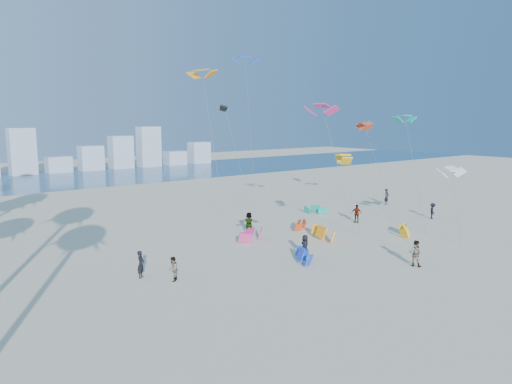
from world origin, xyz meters
TOP-DOWN VIEW (x-y plane):
  - ground at (0.00, 0.00)m, footprint 220.00×220.00m
  - ocean at (0.00, 72.00)m, footprint 220.00×220.00m
  - kitesurfer_near at (-7.00, 15.18)m, footprint 0.74×0.75m
  - kitesurfer_mid at (8.87, 5.77)m, footprint 0.97×1.08m
  - kitesurfers_far at (11.48, 17.25)m, footprint 34.00×10.43m
  - grounded_kites at (9.22, 15.87)m, footprint 15.90×15.17m
  - flying_kites at (13.27, 21.79)m, footprint 17.29×27.76m
  - distant_skyline at (-1.19, 82.00)m, footprint 85.00×3.00m

SIDE VIEW (x-z plane):
  - ground at x=0.00m, z-range 0.00..0.00m
  - ocean at x=0.00m, z-range 0.01..0.01m
  - grounded_kites at x=9.22m, z-range -0.07..0.99m
  - kitesurfers_far at x=11.48m, z-range -0.07..1.81m
  - kitesurfer_near at x=-7.00m, z-range 0.00..1.75m
  - kitesurfer_mid at x=8.87m, z-range 0.00..1.82m
  - distant_skyline at x=-1.19m, z-range -1.11..7.29m
  - flying_kites at x=13.27m, z-range 2.82..20.34m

